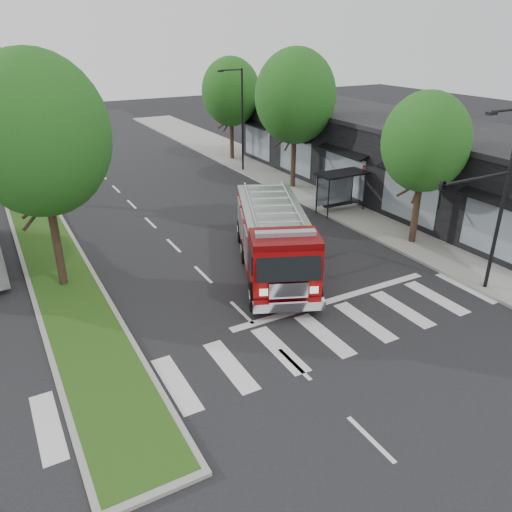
{
  "coord_description": "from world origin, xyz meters",
  "views": [
    {
      "loc": [
        -8.09,
        -15.86,
        10.66
      ],
      "look_at": [
        1.34,
        1.2,
        1.8
      ],
      "focal_mm": 35.0,
      "sensor_mm": 36.0,
      "label": 1
    }
  ],
  "objects": [
    {
      "name": "sidewalk_right",
      "position": [
        12.5,
        10.0,
        0.07
      ],
      "size": [
        5.0,
        80.0,
        0.15
      ],
      "primitive_type": "cube",
      "color": "gray",
      "rests_on": "ground"
    },
    {
      "name": "streetlight_right_far",
      "position": [
        10.35,
        20.0,
        4.48
      ],
      "size": [
        2.11,
        0.2,
        8.0
      ],
      "color": "black",
      "rests_on": "ground"
    },
    {
      "name": "tree_median_near",
      "position": [
        -6.0,
        6.0,
        6.81
      ],
      "size": [
        5.8,
        5.8,
        10.16
      ],
      "color": "black",
      "rests_on": "ground"
    },
    {
      "name": "streetlight_right_near",
      "position": [
        9.61,
        -3.5,
        4.67
      ],
      "size": [
        4.08,
        0.22,
        8.0
      ],
      "color": "black",
      "rests_on": "ground"
    },
    {
      "name": "storefront_row",
      "position": [
        17.0,
        10.0,
        2.5
      ],
      "size": [
        8.0,
        30.0,
        5.0
      ],
      "primitive_type": "cube",
      "color": "black",
      "rests_on": "ground"
    },
    {
      "name": "tree_right_near",
      "position": [
        11.5,
        2.0,
        5.51
      ],
      "size": [
        4.4,
        4.4,
        8.05
      ],
      "color": "black",
      "rests_on": "ground"
    },
    {
      "name": "ground",
      "position": [
        0.0,
        0.0,
        0.0
      ],
      "size": [
        140.0,
        140.0,
        0.0
      ],
      "primitive_type": "plane",
      "color": "black",
      "rests_on": "ground"
    },
    {
      "name": "tree_right_far",
      "position": [
        11.5,
        24.0,
        5.84
      ],
      "size": [
        5.0,
        5.0,
        8.73
      ],
      "color": "black",
      "rests_on": "ground"
    },
    {
      "name": "median",
      "position": [
        -6.0,
        18.0,
        0.08
      ],
      "size": [
        3.0,
        50.0,
        0.15
      ],
      "color": "gray",
      "rests_on": "ground"
    },
    {
      "name": "bus_shelter",
      "position": [
        11.2,
        8.15,
        2.04
      ],
      "size": [
        3.2,
        1.6,
        2.61
      ],
      "color": "black",
      "rests_on": "ground"
    },
    {
      "name": "fire_engine",
      "position": [
        3.22,
        2.88,
        1.6
      ],
      "size": [
        6.41,
        9.97,
        3.34
      ],
      "rotation": [
        0.0,
        0.0,
        -0.4
      ],
      "color": "#620506",
      "rests_on": "ground"
    },
    {
      "name": "tree_right_mid",
      "position": [
        11.5,
        14.0,
        6.49
      ],
      "size": [
        5.6,
        5.6,
        9.72
      ],
      "color": "black",
      "rests_on": "ground"
    },
    {
      "name": "tree_median_far",
      "position": [
        -6.0,
        20.0,
        6.49
      ],
      "size": [
        5.6,
        5.6,
        9.72
      ],
      "color": "black",
      "rests_on": "ground"
    }
  ]
}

